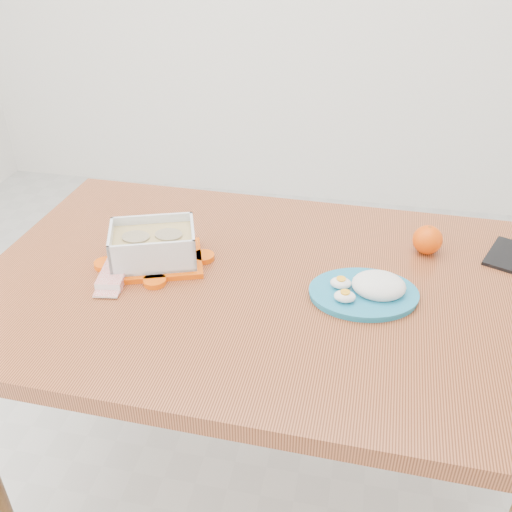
% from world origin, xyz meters
% --- Properties ---
extents(ground, '(3.50, 3.50, 0.00)m').
position_xyz_m(ground, '(0.00, 0.00, 0.00)').
color(ground, '#B7B7B2').
rests_on(ground, ground).
extents(dining_table, '(1.23, 0.83, 0.75)m').
position_xyz_m(dining_table, '(0.18, -0.19, 0.65)').
color(dining_table, '#AD5831').
rests_on(dining_table, ground).
extents(food_container, '(0.25, 0.22, 0.09)m').
position_xyz_m(food_container, '(-0.06, -0.17, 0.79)').
color(food_container, '#EA5207').
rests_on(food_container, dining_table).
extents(orange_fruit, '(0.07, 0.07, 0.07)m').
position_xyz_m(orange_fruit, '(0.55, 0.00, 0.78)').
color(orange_fruit, red).
rests_on(orange_fruit, dining_table).
extents(rice_plate, '(0.26, 0.26, 0.06)m').
position_xyz_m(rice_plate, '(0.42, -0.20, 0.77)').
color(rice_plate, teal).
rests_on(rice_plate, dining_table).
extents(candy_bar, '(0.09, 0.23, 0.02)m').
position_xyz_m(candy_bar, '(-0.13, -0.19, 0.76)').
color(candy_bar, '#B20D09').
rests_on(candy_bar, dining_table).
extents(smartphone, '(0.12, 0.16, 0.01)m').
position_xyz_m(smartphone, '(0.73, 0.02, 0.75)').
color(smartphone, black).
rests_on(smartphone, dining_table).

